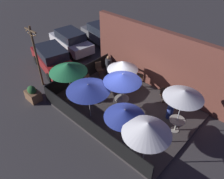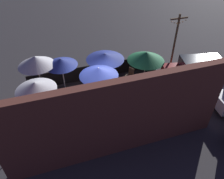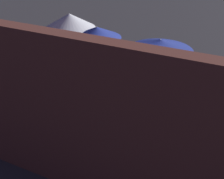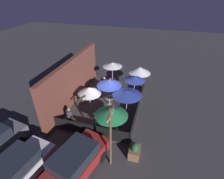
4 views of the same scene
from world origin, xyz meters
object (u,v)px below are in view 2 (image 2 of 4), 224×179
Objects in this scene: patio_chair_2 at (145,86)px; light_post at (175,42)px; patio_umbrella_1 at (35,86)px; planter_box at (149,60)px; patio_umbrella_5 at (36,61)px; patio_umbrella_6 at (128,87)px; patio_chair_4 at (130,75)px; dining_table_1 at (43,115)px; patron_1 at (59,120)px; patio_umbrella_0 at (99,72)px; patio_chair_1 at (168,100)px; patio_chair_0 at (124,123)px; patio_umbrella_3 at (146,56)px; patio_umbrella_4 at (61,62)px; patron_0 at (168,108)px; patio_umbrella_2 at (105,56)px; parked_car_0 at (200,72)px; dining_table_0 at (100,95)px; patio_chair_3 at (82,129)px.

patio_chair_2 is 0.24× the size of light_post.
patio_chair_2 is at bearing -173.67° from patio_umbrella_1.
planter_box is 2.30m from light_post.
patio_umbrella_6 is at bearing 141.05° from patio_umbrella_5.
patio_chair_2 is at bearing 160.97° from patio_umbrella_5.
patio_chair_4 is at bearing 36.47° from planter_box.
patron_1 is at bearing 139.88° from dining_table_1.
patio_umbrella_0 is 2.38× the size of patio_chair_1.
patio_umbrella_0 is 2.75m from patio_chair_0.
light_post is at bearing -164.48° from patio_umbrella_3.
patron_0 is at bearing 140.34° from patio_umbrella_4.
patron_1 is (3.08, 2.75, -1.33)m from patio_umbrella_2.
patio_umbrella_5 reaches higher than patio_chair_4.
light_post is (-1.97, -3.10, 1.53)m from patio_chair_1.
patron_0 is (-0.66, 3.34, 0.07)m from patio_chair_4.
patron_0 is at bearing -99.14° from patio_chair_0.
planter_box reaches higher than dining_table_1.
parked_car_0 is (-1.95, 2.79, 0.43)m from planter_box.
patio_umbrella_1 is 5.84m from patio_chair_4.
dining_table_0 is 2.56m from patron_1.
patron_1 is (-0.69, 0.58, 0.01)m from dining_table_1.
patio_umbrella_3 reaches higher than planter_box.
patio_umbrella_2 reaches higher than patio_chair_0.
patron_1 is (2.28, 1.17, -1.47)m from patio_umbrella_0.
patio_chair_4 is at bearing -39.69° from patio_chair_0.
patio_umbrella_5 is at bearing -27.71° from patio_chair_3.
patio_umbrella_1 is 1.18× the size of patio_umbrella_4.
light_post reaches higher than patio_umbrella_6.
patio_umbrella_5 is (3.67, -0.35, 0.20)m from patio_umbrella_2.
patio_chair_1 is at bearing 128.85° from patio_umbrella_2.
patio_chair_0 is 0.96× the size of patio_chair_4.
planter_box is (-1.68, -2.80, -0.23)m from patio_chair_2.
patron_0 is at bearing 100.42° from patron_1.
patio_umbrella_5 is at bearing -38.95° from patio_umbrella_6.
patio_umbrella_3 is at bearing -3.69° from parked_car_0.
patio_umbrella_0 is at bearing 14.15° from parked_car_0.
light_post is at bearing 179.22° from patio_umbrella_4.
patio_chair_0 is 0.96× the size of patio_chair_1.
planter_box reaches higher than dining_table_0.
patron_1 is (4.54, 2.49, 0.05)m from patio_chair_4.
patio_umbrella_1 is at bearing 16.25° from patio_chair_1.
patio_umbrella_2 reaches higher than patio_chair_4.
patio_umbrella_1 is 1.16× the size of patio_umbrella_3.
patio_chair_2 is (0.61, -1.49, -0.00)m from patio_chair_1.
patio_chair_4 is at bearing -149.85° from dining_table_0.
patio_chair_0 is at bearing 141.30° from patron_0.
patron_1 is (-0.60, 3.10, -1.53)m from patio_umbrella_5.
planter_box is at bearing -146.73° from dining_table_0.
planter_box is 0.21× the size of parked_car_0.
patio_umbrella_6 is 2.52m from patio_chair_1.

